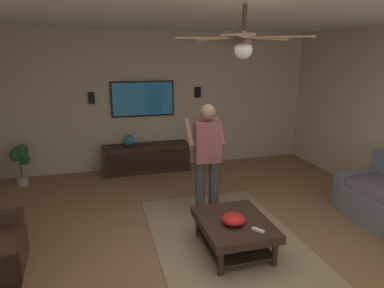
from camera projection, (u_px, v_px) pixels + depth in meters
name	position (u px, v px, depth m)	size (l,w,h in m)	color
ground_plane	(222.00, 260.00, 3.97)	(8.59, 8.59, 0.00)	olive
wall_back_tv	(162.00, 101.00, 7.00)	(0.10, 6.42, 2.74)	#C6B299
ceiling_slab	(228.00, 1.00, 3.25)	(7.36, 6.42, 0.10)	white
area_rug	(227.00, 241.00, 4.35)	(2.88, 1.81, 0.01)	#9E8460
coffee_table	(234.00, 228.00, 4.09)	(1.00, 0.80, 0.40)	#332116
media_console	(147.00, 158.00, 6.87)	(0.45, 1.70, 0.55)	#332116
tv	(143.00, 99.00, 6.80)	(0.05, 1.24, 0.70)	black
person_standing	(207.00, 154.00, 4.86)	(0.56, 0.56, 1.64)	#3F3F3F
potted_plant_short	(20.00, 158.00, 6.10)	(0.31, 0.35, 0.74)	#B7B2A8
bowl	(233.00, 219.00, 3.95)	(0.28, 0.28, 0.12)	red
remote_white	(258.00, 230.00, 3.81)	(0.15, 0.04, 0.02)	white
vase_round	(129.00, 140.00, 6.69)	(0.22, 0.22, 0.22)	teal
wall_speaker_left	(198.00, 92.00, 7.07)	(0.06, 0.12, 0.22)	black
wall_speaker_right	(91.00, 98.00, 6.55)	(0.06, 0.12, 0.22)	black
ceiling_fan	(243.00, 41.00, 3.00)	(1.11, 1.16, 0.46)	#4C3828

